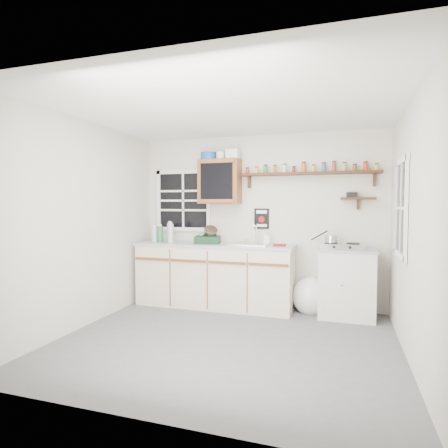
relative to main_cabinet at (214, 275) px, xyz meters
The scene contains 18 objects.
room 1.63m from the main_cabinet, 65.77° to the right, with size 3.64×3.24×2.54m.
main_cabinet is the anchor object (origin of this frame).
right_cabinet 1.84m from the main_cabinet, ahead, with size 0.73×0.57×0.91m.
sink 0.71m from the main_cabinet, ahead, with size 0.52×0.44×0.29m.
upper_cabinet 1.37m from the main_cabinet, 76.32° to the left, with size 0.60×0.32×0.65m.
upper_cabinet_clutter 1.75m from the main_cabinet, 87.57° to the left, with size 0.58×0.24×0.14m.
spice_shelf 1.99m from the main_cabinet, ahead, with size 1.91×0.18×0.35m.
secondary_shelf 2.25m from the main_cabinet, ahead, with size 0.45×0.16×0.24m.
warning_sign 1.08m from the main_cabinet, 24.36° to the left, with size 0.22×0.02×0.30m.
window_back 1.28m from the main_cabinet, 155.10° to the left, with size 0.93×0.03×0.98m.
window_right 2.68m from the main_cabinet, 17.55° to the right, with size 0.03×0.78×1.08m.
water_bottles 1.00m from the main_cabinet, behind, with size 0.39×0.18×0.32m.
dish_rack 0.55m from the main_cabinet, behind, with size 0.41×0.34×0.27m.
soap_bottle 0.94m from the main_cabinet, ahead, with size 0.09×0.09×0.19m, color silver.
rag 1.06m from the main_cabinet, ahead, with size 0.16×0.14×0.02m, color maroon.
hotplate 1.84m from the main_cabinet, ahead, with size 0.56×0.32×0.08m.
saucepan 1.72m from the main_cabinet, ahead, with size 0.36×0.28×0.17m.
trash_bag 1.40m from the main_cabinet, ahead, with size 0.46×0.42×0.53m.
Camera 1 is at (1.19, -3.82, 1.49)m, focal length 30.00 mm.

